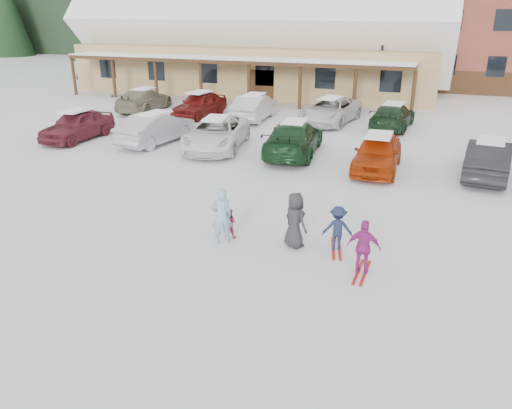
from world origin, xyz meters
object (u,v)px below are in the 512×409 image
(child_magenta, at_px, (364,247))
(parked_car_3, at_px, (294,138))
(parked_car_4, at_px, (378,153))
(parked_car_9, at_px, (254,107))
(parked_car_1, at_px, (156,128))
(bystander_dark, at_px, (295,220))
(parked_car_0, at_px, (77,125))
(parked_car_10, at_px, (330,111))
(parked_car_2, at_px, (216,133))
(parked_car_11, at_px, (393,116))
(parked_car_5, at_px, (488,159))
(adult_skier, at_px, (221,216))
(child_navy, at_px, (338,228))
(lamp_post, at_px, (382,56))
(parked_car_7, at_px, (144,100))
(parked_car_8, at_px, (200,104))
(day_lodge, at_px, (258,40))
(toddler_red, at_px, (229,223))

(child_magenta, xyz_separation_m, parked_car_3, (-4.60, 10.13, 0.04))
(parked_car_4, bearing_deg, parked_car_9, 136.40)
(parked_car_1, bearing_deg, parked_car_4, -175.76)
(bystander_dark, distance_m, parked_car_0, 16.08)
(parked_car_0, height_order, parked_car_10, parked_car_0)
(parked_car_9, bearing_deg, parked_car_3, 121.27)
(parked_car_2, bearing_deg, parked_car_11, 34.30)
(parked_car_11, bearing_deg, parked_car_5, 124.88)
(adult_skier, distance_m, parked_car_9, 17.08)
(child_navy, bearing_deg, parked_car_9, -75.60)
(child_magenta, relative_size, parked_car_4, 0.33)
(lamp_post, bearing_deg, parked_car_9, -128.09)
(parked_car_3, bearing_deg, adult_skier, 88.29)
(parked_car_7, distance_m, parked_car_11, 15.80)
(bystander_dark, bearing_deg, parked_car_3, -40.39)
(parked_car_3, relative_size, parked_car_9, 1.15)
(bystander_dark, distance_m, parked_car_10, 16.67)
(parked_car_3, relative_size, parked_car_8, 1.20)
(parked_car_11, bearing_deg, adult_skier, 84.24)
(parked_car_3, bearing_deg, parked_car_10, -96.41)
(parked_car_7, bearing_deg, child_navy, 132.72)
(day_lodge, bearing_deg, child_magenta, -65.91)
(parked_car_2, bearing_deg, child_navy, -59.03)
(bystander_dark, bearing_deg, parked_car_10, -47.78)
(adult_skier, height_order, parked_car_3, adult_skier)
(parked_car_1, height_order, parked_car_5, parked_car_1)
(toddler_red, relative_size, parked_car_2, 0.17)
(parked_car_7, relative_size, parked_car_8, 1.12)
(parked_car_3, bearing_deg, toddler_red, 88.81)
(parked_car_3, bearing_deg, bystander_dark, 100.69)
(parked_car_1, bearing_deg, bystander_dark, 145.77)
(parked_car_11, bearing_deg, parked_car_7, 5.79)
(adult_skier, xyz_separation_m, parked_car_7, (-12.56, 16.56, -0.11))
(parked_car_3, bearing_deg, parked_car_9, -62.21)
(lamp_post, height_order, parked_car_5, lamp_post)
(day_lodge, xyz_separation_m, lamp_post, (10.09, -3.17, -0.68))
(child_magenta, relative_size, bystander_dark, 0.90)
(bystander_dark, bearing_deg, parked_car_2, -20.83)
(parked_car_2, relative_size, parked_car_4, 1.21)
(day_lodge, distance_m, parked_car_4, 22.78)
(bystander_dark, xyz_separation_m, parked_car_4, (1.33, 8.08, -0.05))
(child_magenta, relative_size, parked_car_8, 0.33)
(parked_car_8, bearing_deg, child_navy, -46.44)
(parked_car_4, relative_size, parked_car_9, 0.95)
(parked_car_7, bearing_deg, bystander_dark, 130.15)
(lamp_post, relative_size, child_magenta, 3.94)
(lamp_post, xyz_separation_m, parked_car_10, (-1.90, -7.59, -2.52))
(day_lodge, xyz_separation_m, parked_car_0, (-3.22, -18.95, -3.19))
(child_magenta, bearing_deg, parked_car_8, -51.03)
(child_navy, bearing_deg, day_lodge, -79.25)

